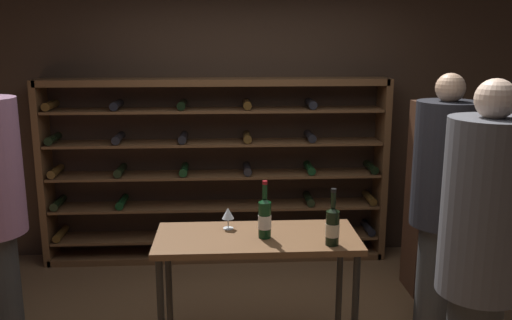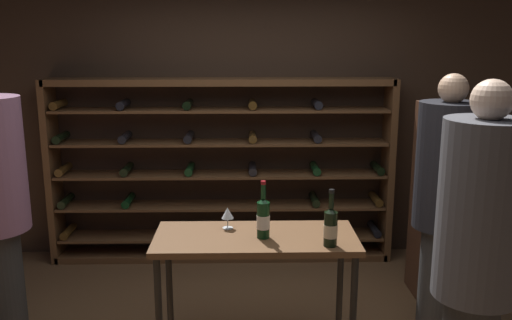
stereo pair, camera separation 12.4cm
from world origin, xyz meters
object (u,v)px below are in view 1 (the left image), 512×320
person_guest_plum_blouse (481,249)px  wine_bottle_gold_foil (333,226)px  wine_glass_stemmed_center (228,214)px  wine_rack (215,172)px  person_guest_khaki (442,193)px  wine_bottle_black_capsule (265,218)px  tasting_table (257,250)px  display_cabinet (438,199)px

person_guest_plum_blouse → wine_bottle_gold_foil: 0.88m
person_guest_plum_blouse → wine_glass_stemmed_center: 1.56m
wine_rack → wine_glass_stemmed_center: 1.56m
wine_bottle_gold_foil → wine_glass_stemmed_center: wine_bottle_gold_foil is taller
person_guest_plum_blouse → person_guest_khaki: (0.23, 1.07, -0.03)m
wine_rack → wine_bottle_gold_foil: (0.74, -1.88, 0.12)m
wine_rack → wine_glass_stemmed_center: bearing=-85.7°
person_guest_plum_blouse → wine_bottle_black_capsule: size_ratio=5.15×
wine_bottle_gold_foil → tasting_table: bearing=157.7°
tasting_table → display_cabinet: bearing=30.8°
wine_bottle_black_capsule → wine_bottle_gold_foil: 0.43m
tasting_table → wine_bottle_gold_foil: bearing=-22.3°
wine_rack → wine_bottle_black_capsule: 1.77m
person_guest_khaki → wine_bottle_black_capsule: (-1.26, -0.32, -0.04)m
person_guest_khaki → person_guest_plum_blouse: bearing=-134.6°
person_guest_plum_blouse → wine_bottle_black_capsule: bearing=-49.9°
person_guest_plum_blouse → wine_bottle_gold_foil: person_guest_plum_blouse is taller
tasting_table → display_cabinet: (1.54, 0.92, 0.04)m
tasting_table → person_guest_khaki: (1.30, 0.29, 0.27)m
tasting_table → person_guest_khaki: size_ratio=0.70×
wine_rack → wine_bottle_black_capsule: size_ratio=8.67×
wine_rack → display_cabinet: wine_rack is taller
tasting_table → wine_rack: bearing=100.0°
person_guest_khaki → wine_bottle_black_capsule: 1.30m
wine_rack → person_guest_khaki: person_guest_khaki is taller
wine_rack → wine_glass_stemmed_center: (0.12, -1.56, 0.10)m
wine_rack → person_guest_khaki: 2.14m
person_guest_plum_blouse → person_guest_khaki: bearing=-115.8°
person_guest_plum_blouse → wine_glass_stemmed_center: (-1.26, 0.93, -0.10)m
display_cabinet → wine_bottle_black_capsule: 1.78m
tasting_table → person_guest_khaki: 1.36m
display_cabinet → wine_bottle_black_capsule: (-1.49, -0.95, 0.19)m
tasting_table → wine_glass_stemmed_center: (-0.18, 0.14, 0.20)m
wine_bottle_black_capsule → person_guest_khaki: bearing=14.3°
wine_rack → display_cabinet: bearing=-23.0°
tasting_table → wine_bottle_black_capsule: bearing=-36.7°
display_cabinet → wine_glass_stemmed_center: display_cabinet is taller
tasting_table → wine_bottle_black_capsule: wine_bottle_black_capsule is taller
wine_rack → display_cabinet: 1.99m
wine_bottle_gold_foil → wine_glass_stemmed_center: size_ratio=2.45×
wine_bottle_black_capsule → wine_rack: bearing=101.3°
wine_bottle_black_capsule → display_cabinet: bearing=32.6°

